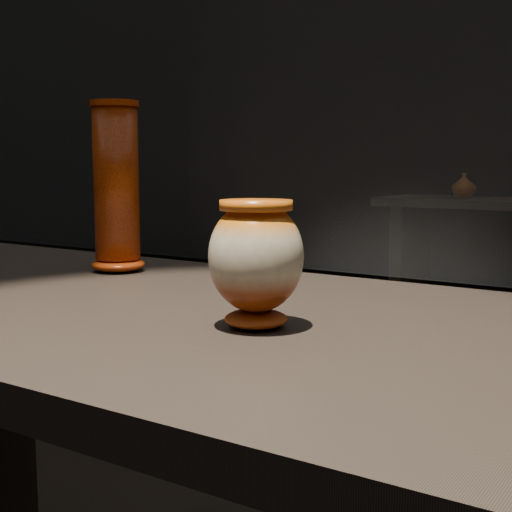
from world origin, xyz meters
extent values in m
cube|color=black|center=(0.00, 0.00, 0.88)|extent=(2.00, 0.80, 0.05)
ellipsoid|color=maroon|center=(0.16, -0.06, 0.91)|extent=(0.11, 0.11, 0.02)
ellipsoid|color=beige|center=(0.16, -0.06, 1.00)|extent=(0.16, 0.16, 0.15)
cylinder|color=orange|center=(0.16, -0.06, 1.07)|extent=(0.12, 0.12, 0.01)
ellipsoid|color=#D84B0E|center=(-0.35, 0.20, 0.91)|extent=(0.14, 0.14, 0.03)
cylinder|color=#D84B0E|center=(-0.35, 0.20, 1.08)|extent=(0.12, 0.12, 0.30)
cylinder|color=#D84B0E|center=(-0.35, 0.20, 1.24)|extent=(0.13, 0.13, 0.01)
cube|color=black|center=(-1.01, 3.55, 0.42)|extent=(0.08, 0.50, 0.85)
imported|color=#9E5717|center=(-0.67, 3.54, 0.98)|extent=(0.20, 0.20, 0.15)
camera|label=1|loc=(0.68, -0.84, 1.12)|focal=50.00mm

